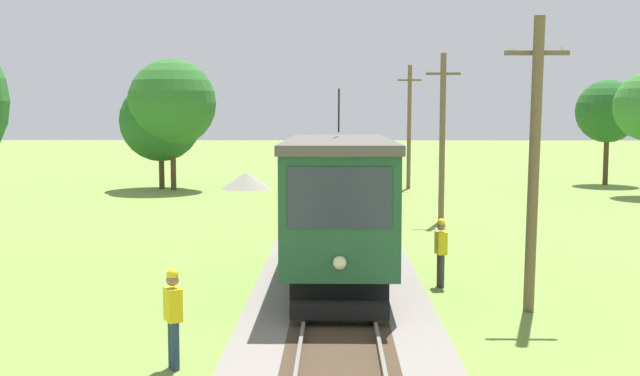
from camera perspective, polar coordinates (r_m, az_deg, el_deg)
The scene contains 11 objects.
red_tram at distance 19.43m, azimuth 1.42°, elevation -1.13°, with size 2.60×8.54×4.79m.
freight_car at distance 44.52m, azimuth 1.27°, elevation 1.79°, with size 2.40×5.20×2.31m.
utility_pole_near_tram at distance 17.49m, azimuth 15.64°, elevation 1.81°, with size 1.40×0.55×6.55m.
utility_pole_mid at distance 31.78m, azimuth 9.09°, elevation 3.84°, with size 1.40×0.31×6.91m.
utility_pole_far at distance 45.87m, azimuth 6.65°, elevation 4.62°, with size 1.40×0.51×7.33m.
gravel_pile at distance 45.95m, azimuth -5.53°, elevation 0.56°, with size 3.03×3.03×1.00m, color gray.
track_worker at distance 13.72m, azimuth -10.87°, elevation -9.17°, with size 0.39×0.45×1.78m.
second_worker at distance 19.96m, azimuth 8.98°, elevation -4.52°, with size 0.30×0.41×1.78m.
tree_left_near at distance 45.64m, azimuth -10.95°, elevation 6.23°, with size 5.13×5.13×7.66m.
tree_right_near at distance 51.50m, azimuth 20.61°, elevation 5.35°, with size 3.93×3.93×6.60m.
tree_right_far at distance 46.46m, azimuth -11.77°, elevation 4.91°, with size 4.81×4.81×6.46m.
Camera 1 is at (-0.09, -1.07, 4.44)m, focal length 43.01 mm.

